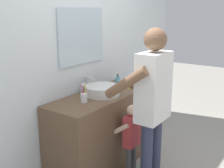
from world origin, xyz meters
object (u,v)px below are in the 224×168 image
Objects in this scene: soap_bottle at (118,82)px; adult_parent at (152,97)px; toothbrush_cup at (84,97)px; child_toddler at (131,135)px.

adult_parent reaches higher than soap_bottle.
soap_bottle is at bearing 4.23° from toothbrush_cup.
soap_bottle is 0.10× the size of adult_parent.
adult_parent is at bearing -122.05° from soap_bottle.
soap_bottle is at bearing 48.74° from child_toddler.
soap_bottle is 0.19× the size of child_toddler.
toothbrush_cup is 0.12× the size of adult_parent.
toothbrush_cup is 0.70m from soap_bottle.
adult_parent is (-0.05, -0.26, 0.49)m from child_toddler.
toothbrush_cup is 1.25× the size of soap_bottle.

